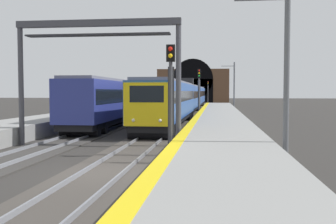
% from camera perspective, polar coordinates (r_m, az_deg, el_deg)
% --- Properties ---
extents(ground_plane, '(320.00, 320.00, 0.00)m').
position_cam_1_polar(ground_plane, '(14.49, -8.90, -8.76)').
color(ground_plane, '#302D2B').
extents(platform_right, '(112.00, 4.08, 0.96)m').
position_cam_1_polar(platform_right, '(13.86, 8.01, -7.28)').
color(platform_right, gray).
rests_on(platform_right, ground_plane).
extents(platform_right_edge_strip, '(112.00, 0.50, 0.01)m').
position_cam_1_polar(platform_right_edge_strip, '(13.87, 0.58, -5.23)').
color(platform_right_edge_strip, yellow).
rests_on(platform_right_edge_strip, platform_right).
extents(track_main_line, '(160.00, 3.16, 0.21)m').
position_cam_1_polar(track_main_line, '(14.48, -8.90, -8.61)').
color(track_main_line, '#423D38').
rests_on(track_main_line, ground_plane).
extents(train_main_approaching, '(59.38, 3.04, 4.69)m').
position_cam_1_polar(train_main_approaching, '(52.38, 2.71, 2.12)').
color(train_main_approaching, '#264C99').
rests_on(train_main_approaching, ground_plane).
extents(train_adjacent_platform, '(56.30, 3.01, 3.91)m').
position_cam_1_polar(train_adjacent_platform, '(51.59, -2.76, 2.16)').
color(train_adjacent_platform, navy).
rests_on(train_adjacent_platform, ground_plane).
extents(railway_signal_near, '(0.39, 0.38, 5.00)m').
position_cam_1_polar(railway_signal_near, '(17.64, 0.39, 2.98)').
color(railway_signal_near, '#38383D').
rests_on(railway_signal_near, ground_plane).
extents(railway_signal_mid, '(0.39, 0.38, 5.54)m').
position_cam_1_polar(railway_signal_mid, '(46.31, 4.49, 3.46)').
color(railway_signal_mid, '#4C4C54').
rests_on(railway_signal_mid, ground_plane).
extents(railway_signal_far, '(0.39, 0.38, 5.34)m').
position_cam_1_polar(railway_signal_far, '(93.69, 5.76, 3.07)').
color(railway_signal_far, '#38383D').
rests_on(railway_signal_far, ground_plane).
extents(overhead_signal_gantry, '(0.70, 8.96, 6.74)m').
position_cam_1_polar(overhead_signal_gantry, '(21.70, -10.10, 8.76)').
color(overhead_signal_gantry, '#3F3F47').
rests_on(overhead_signal_gantry, ground_plane).
extents(tunnel_portal, '(2.81, 19.23, 11.63)m').
position_cam_1_polar(tunnel_portal, '(107.14, 3.61, 3.80)').
color(tunnel_portal, brown).
rests_on(tunnel_portal, ground_plane).
extents(catenary_mast_near, '(0.22, 2.09, 7.47)m').
position_cam_1_polar(catenary_mast_near, '(62.38, 9.45, 3.76)').
color(catenary_mast_near, '#595B60').
rests_on(catenary_mast_near, ground_plane).
extents(catenary_mast_far, '(0.22, 2.15, 7.10)m').
position_cam_1_polar(catenary_mast_far, '(16.13, 16.54, 5.41)').
color(catenary_mast_far, '#595B60').
rests_on(catenary_mast_far, ground_plane).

